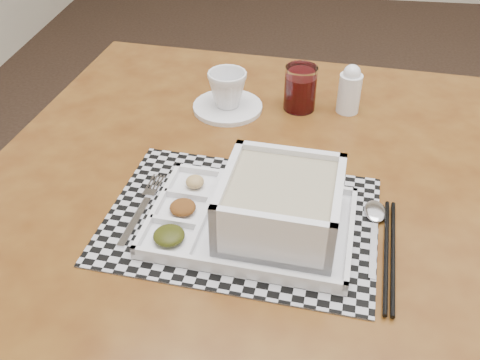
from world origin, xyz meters
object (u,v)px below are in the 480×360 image
juice_glass (300,90)px  creamer_bottle (350,90)px  dining_table (262,213)px  cup (227,89)px  serving_tray (271,211)px

juice_glass → creamer_bottle: size_ratio=0.90×
dining_table → creamer_bottle: (0.16, 0.27, 0.13)m
dining_table → creamer_bottle: creamer_bottle is taller
cup → serving_tray: bearing=-84.0°
dining_table → creamer_bottle: bearing=59.7°
cup → juice_glass: 0.15m
juice_glass → cup: bearing=-170.9°
serving_tray → cup: serving_tray is taller
cup → creamer_bottle: creamer_bottle is taller
cup → juice_glass: size_ratio=0.86×
dining_table → creamer_bottle: size_ratio=10.39×
dining_table → juice_glass: (0.05, 0.26, 0.12)m
dining_table → juice_glass: juice_glass is taller
cup → creamer_bottle: bearing=-6.8°
cup → juice_glass: bearing=-3.7°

